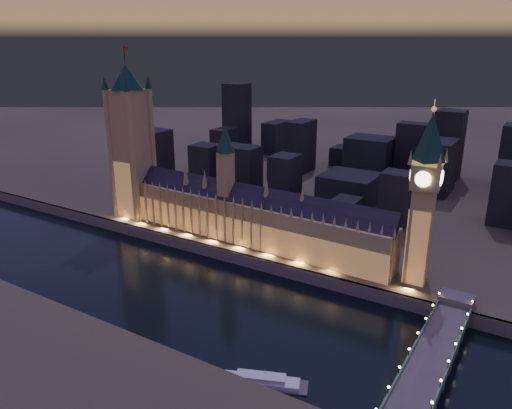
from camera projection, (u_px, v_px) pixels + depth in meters
The scene contains 9 objects.
ground_plane at pixel (200, 290), 292.79m from camera, with size 2000.00×2000.00×0.00m, color black.
north_bank at pixel (423, 138), 711.74m from camera, with size 2000.00×960.00×8.00m, color #413430.
embankment_wall at pixel (238, 258), 324.65m from camera, with size 2000.00×2.50×8.00m, color #4D4A4C.
palace_of_westminster at pixel (249, 216), 336.43m from camera, with size 202.00×28.14×78.00m.
victoria_tower at pixel (131, 135), 374.81m from camera, with size 31.68×31.68×126.73m.
elizabeth_tower at pixel (425, 185), 268.55m from camera, with size 18.00×18.00×102.80m.
westminster_bridge at pixel (434, 356), 221.74m from camera, with size 17.06×113.00×15.90m.
river_boat at pixel (261, 381), 212.73m from camera, with size 40.72×23.70×4.50m.
city_backdrop at pixel (385, 162), 466.99m from camera, with size 459.44×215.63×81.09m.
Camera 1 is at (165.01, -205.76, 140.57)m, focal length 35.00 mm.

